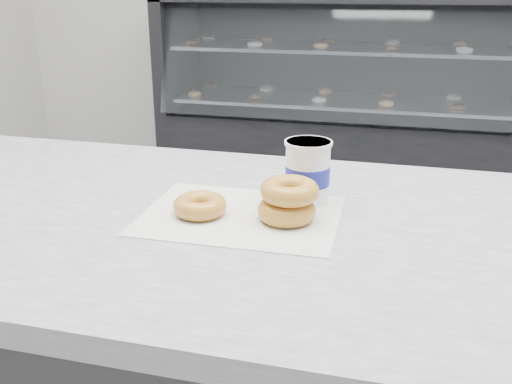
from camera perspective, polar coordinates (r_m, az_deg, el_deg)
display_case at (r=3.69m, az=9.75°, el=7.66°), size 2.40×0.74×1.25m
wax_paper at (r=1.00m, az=-1.53°, el=-2.34°), size 0.34×0.27×0.00m
donut_single at (r=1.00m, az=-5.63°, el=-1.36°), size 0.10×0.10×0.03m
donut_stack at (r=0.96m, az=3.22°, el=-0.86°), size 0.11×0.10×0.07m
coffee_cup at (r=1.05m, az=5.18°, el=2.09°), size 0.10×0.10×0.12m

